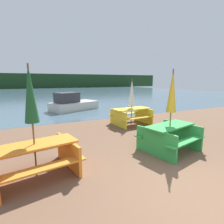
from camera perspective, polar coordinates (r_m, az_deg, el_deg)
ground_plane at (r=3.94m, az=27.16°, el=-23.51°), size 60.00×60.00×0.00m
water at (r=33.95m, az=-21.36°, el=5.98°), size 60.00×50.00×0.00m
far_treeline at (r=53.84m, az=-23.33°, el=9.31°), size 80.00×1.60×4.00m
picnic_table_green at (r=5.64m, az=18.24°, el=-7.21°), size 1.88×1.69×0.80m
picnic_table_orange at (r=4.35m, az=-23.74°, el=-13.21°), size 2.01×1.67×0.74m
picnic_table_yellow at (r=8.55m, az=6.34°, el=-0.89°), size 1.88×1.49×0.79m
umbrella_gold at (r=5.40m, az=19.02°, el=6.35°), size 0.29×0.29×2.44m
umbrella_white at (r=8.41m, az=6.48°, el=6.35°), size 0.31×0.31×2.21m
umbrella_darkgreen at (r=4.02m, az=-25.16°, el=5.20°), size 0.30×0.30×2.46m
boat at (r=12.98m, az=-12.79°, el=2.70°), size 3.73×2.74×1.29m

